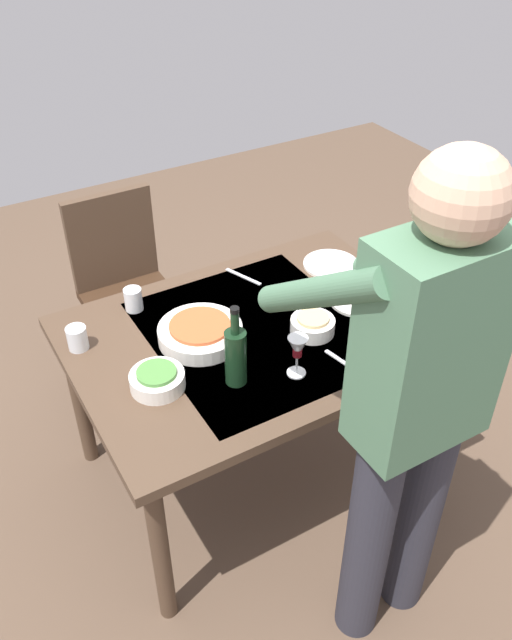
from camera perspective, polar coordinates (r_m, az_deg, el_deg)
ground_plane at (r=2.89m, az=0.00°, el=-12.51°), size 6.00×6.00×0.00m
dining_table at (r=2.43m, az=0.00°, el=-2.40°), size 1.32×0.96×0.73m
chair_near at (r=3.08m, az=-11.36°, el=3.43°), size 0.40×0.40×0.91m
person_server at (r=1.81m, az=13.47°, el=-7.05°), size 0.42×0.61×1.69m
wine_bottle at (r=2.10m, az=-1.77°, el=-3.06°), size 0.07×0.07×0.30m
wine_glass_left at (r=2.14m, az=3.56°, el=-2.56°), size 0.07×0.07×0.15m
water_cup_near_left at (r=2.36m, az=-15.21°, el=-1.52°), size 0.07×0.07×0.09m
water_cup_near_right at (r=2.34m, az=12.87°, el=-1.49°), size 0.08×0.08×0.09m
water_cup_far_left at (r=2.51m, az=-10.57°, el=1.77°), size 0.07×0.07×0.09m
serving_bowl_pasta at (r=2.33m, az=-4.85°, el=-1.05°), size 0.30×0.30×0.07m
side_bowl_salad at (r=2.16m, az=-8.55°, el=-5.09°), size 0.18×0.18×0.07m
side_bowl_bread at (r=2.37m, az=4.92°, el=-0.40°), size 0.16×0.16×0.07m
dinner_plate_near at (r=2.76m, az=6.50°, el=4.81°), size 0.23×0.23×0.01m
dinner_plate_far at (r=2.56m, az=8.88°, el=1.77°), size 0.23×0.23×0.01m
table_knife at (r=2.25m, az=7.89°, el=-3.86°), size 0.05×0.20×0.00m
table_fork at (r=2.67m, az=-1.11°, el=3.77°), size 0.08×0.17×0.00m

